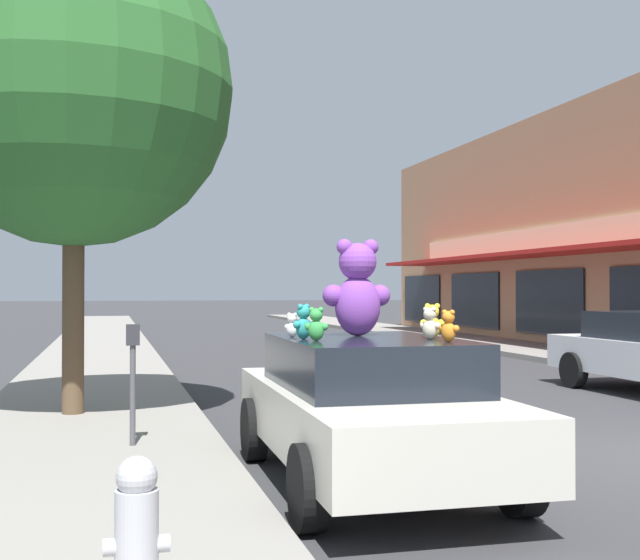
{
  "coord_description": "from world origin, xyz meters",
  "views": [
    {
      "loc": [
        -5.68,
        -7.28,
        1.78
      ],
      "look_at": [
        -3.09,
        2.56,
        1.9
      ],
      "focal_mm": 45.0,
      "sensor_mm": 36.0,
      "label": 1
    }
  ],
  "objects_px": {
    "teddy_bear_cream": "(430,324)",
    "teddy_bear_green": "(316,325)",
    "teddy_bear_white": "(292,325)",
    "teddy_bear_giant": "(357,289)",
    "teddy_bear_yellow": "(432,321)",
    "fire_hydrant": "(137,534)",
    "teddy_bear_teal": "(303,322)",
    "street_tree": "(74,89)",
    "teddy_bear_orange": "(448,326)",
    "parking_meter": "(133,368)",
    "plush_art_car": "(368,405)"
  },
  "relations": [
    {
      "from": "plush_art_car",
      "to": "teddy_bear_yellow",
      "type": "relative_size",
      "value": 13.02
    },
    {
      "from": "plush_art_car",
      "to": "teddy_bear_cream",
      "type": "bearing_deg",
      "value": -31.41
    },
    {
      "from": "teddy_bear_cream",
      "to": "parking_meter",
      "type": "bearing_deg",
      "value": 16.22
    },
    {
      "from": "teddy_bear_cream",
      "to": "parking_meter",
      "type": "height_order",
      "value": "teddy_bear_cream"
    },
    {
      "from": "street_tree",
      "to": "teddy_bear_green",
      "type": "bearing_deg",
      "value": -63.35
    },
    {
      "from": "teddy_bear_yellow",
      "to": "fire_hydrant",
      "type": "xyz_separation_m",
      "value": [
        -2.75,
        -2.72,
        -0.95
      ]
    },
    {
      "from": "teddy_bear_yellow",
      "to": "fire_hydrant",
      "type": "bearing_deg",
      "value": 59.79
    },
    {
      "from": "teddy_bear_green",
      "to": "teddy_bear_white",
      "type": "height_order",
      "value": "teddy_bear_green"
    },
    {
      "from": "teddy_bear_teal",
      "to": "teddy_bear_green",
      "type": "bearing_deg",
      "value": 64.14
    },
    {
      "from": "plush_art_car",
      "to": "teddy_bear_yellow",
      "type": "height_order",
      "value": "teddy_bear_yellow"
    },
    {
      "from": "teddy_bear_giant",
      "to": "teddy_bear_green",
      "type": "relative_size",
      "value": 3.18
    },
    {
      "from": "teddy_bear_green",
      "to": "fire_hydrant",
      "type": "distance_m",
      "value": 3.15
    },
    {
      "from": "teddy_bear_yellow",
      "to": "teddy_bear_teal",
      "type": "bearing_deg",
      "value": 10.85
    },
    {
      "from": "plush_art_car",
      "to": "teddy_bear_giant",
      "type": "relative_size",
      "value": 4.45
    },
    {
      "from": "teddy_bear_white",
      "to": "fire_hydrant",
      "type": "xyz_separation_m",
      "value": [
        -1.52,
        -3.15,
        -0.9
      ]
    },
    {
      "from": "teddy_bear_giant",
      "to": "teddy_bear_orange",
      "type": "bearing_deg",
      "value": 114.61
    },
    {
      "from": "teddy_bear_green",
      "to": "street_tree",
      "type": "height_order",
      "value": "street_tree"
    },
    {
      "from": "teddy_bear_cream",
      "to": "fire_hydrant",
      "type": "xyz_separation_m",
      "value": [
        -2.64,
        -2.51,
        -0.94
      ]
    },
    {
      "from": "teddy_bear_orange",
      "to": "fire_hydrant",
      "type": "xyz_separation_m",
      "value": [
        -2.64,
        -2.11,
        -0.93
      ]
    },
    {
      "from": "teddy_bear_giant",
      "to": "teddy_bear_cream",
      "type": "distance_m",
      "value": 0.87
    },
    {
      "from": "parking_meter",
      "to": "teddy_bear_orange",
      "type": "bearing_deg",
      "value": -43.07
    },
    {
      "from": "teddy_bear_cream",
      "to": "teddy_bear_orange",
      "type": "distance_m",
      "value": 0.4
    },
    {
      "from": "parking_meter",
      "to": "teddy_bear_yellow",
      "type": "bearing_deg",
      "value": -33.68
    },
    {
      "from": "teddy_bear_giant",
      "to": "teddy_bear_orange",
      "type": "xyz_separation_m",
      "value": [
        0.47,
        -1.06,
        -0.32
      ]
    },
    {
      "from": "fire_hydrant",
      "to": "parking_meter",
      "type": "relative_size",
      "value": 0.62
    },
    {
      "from": "teddy_bear_green",
      "to": "teddy_bear_white",
      "type": "relative_size",
      "value": 1.28
    },
    {
      "from": "teddy_bear_cream",
      "to": "street_tree",
      "type": "bearing_deg",
      "value": 0.32
    },
    {
      "from": "teddy_bear_white",
      "to": "street_tree",
      "type": "bearing_deg",
      "value": -19.49
    },
    {
      "from": "street_tree",
      "to": "teddy_bear_orange",
      "type": "bearing_deg",
      "value": -56.08
    },
    {
      "from": "teddy_bear_orange",
      "to": "teddy_bear_cream",
      "type": "bearing_deg",
      "value": -32.04
    },
    {
      "from": "teddy_bear_cream",
      "to": "teddy_bear_green",
      "type": "bearing_deg",
      "value": 51.95
    },
    {
      "from": "teddy_bear_teal",
      "to": "teddy_bear_cream",
      "type": "height_order",
      "value": "teddy_bear_teal"
    },
    {
      "from": "teddy_bear_cream",
      "to": "teddy_bear_white",
      "type": "bearing_deg",
      "value": 24.19
    },
    {
      "from": "teddy_bear_green",
      "to": "street_tree",
      "type": "distance_m",
      "value": 5.72
    },
    {
      "from": "teddy_bear_giant",
      "to": "parking_meter",
      "type": "distance_m",
      "value": 2.58
    },
    {
      "from": "teddy_bear_yellow",
      "to": "fire_hydrant",
      "type": "relative_size",
      "value": 0.4
    },
    {
      "from": "teddy_bear_white",
      "to": "teddy_bear_giant",
      "type": "bearing_deg",
      "value": -137.3
    },
    {
      "from": "teddy_bear_teal",
      "to": "teddy_bear_cream",
      "type": "bearing_deg",
      "value": 127.37
    },
    {
      "from": "teddy_bear_giant",
      "to": "fire_hydrant",
      "type": "relative_size",
      "value": 1.18
    },
    {
      "from": "teddy_bear_giant",
      "to": "street_tree",
      "type": "relative_size",
      "value": 0.14
    },
    {
      "from": "teddy_bear_teal",
      "to": "teddy_bear_giant",
      "type": "bearing_deg",
      "value": 172.76
    },
    {
      "from": "teddy_bear_white",
      "to": "street_tree",
      "type": "height_order",
      "value": "street_tree"
    },
    {
      "from": "teddy_bear_green",
      "to": "teddy_bear_orange",
      "type": "xyz_separation_m",
      "value": [
        1.04,
        -0.44,
        -0.01
      ]
    },
    {
      "from": "teddy_bear_white",
      "to": "teddy_bear_orange",
      "type": "xyz_separation_m",
      "value": [
        1.12,
        -1.04,
        0.02
      ]
    },
    {
      "from": "parking_meter",
      "to": "teddy_bear_white",
      "type": "bearing_deg",
      "value": -43.12
    },
    {
      "from": "fire_hydrant",
      "to": "teddy_bear_green",
      "type": "bearing_deg",
      "value": 57.98
    },
    {
      "from": "teddy_bear_green",
      "to": "parking_meter",
      "type": "bearing_deg",
      "value": -21.58
    },
    {
      "from": "parking_meter",
      "to": "fire_hydrant",
      "type": "bearing_deg",
      "value": -91.32
    },
    {
      "from": "teddy_bear_teal",
      "to": "street_tree",
      "type": "bearing_deg",
      "value": -100.03
    },
    {
      "from": "teddy_bear_yellow",
      "to": "teddy_bear_orange",
      "type": "xyz_separation_m",
      "value": [
        -0.11,
        -0.61,
        -0.02
      ]
    }
  ]
}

